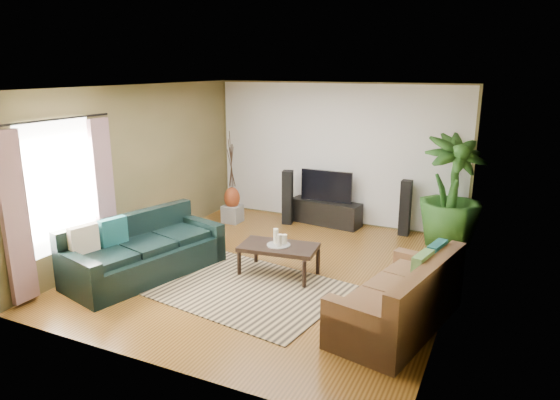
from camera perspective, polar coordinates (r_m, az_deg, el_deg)
The scene contains 28 objects.
floor at distance 7.60m, azimuth -0.65°, elevation -8.03°, with size 5.50×5.50×0.00m, color brown.
ceiling at distance 7.00m, azimuth -0.72°, elevation 12.77°, with size 5.50×5.50×0.00m, color white.
wall_back at distance 9.68m, azimuth 6.48°, elevation 5.25°, with size 5.00×5.00×0.00m, color brown.
wall_front at distance 4.95m, azimuth -14.77°, elevation -4.63°, with size 5.00×5.00×0.00m, color brown.
wall_left at distance 8.55m, azimuth -15.96°, elevation 3.48°, with size 5.50×5.50×0.00m, color brown.
wall_right at distance 6.52m, azimuth 19.50°, elevation -0.29°, with size 5.50×5.50×0.00m, color brown.
backwall_panel at distance 9.67m, azimuth 6.46°, elevation 5.24°, with size 4.90×4.90×0.00m, color white.
window_pane at distance 7.43m, azimuth -23.92°, elevation 1.47°, with size 1.80×1.80×0.00m, color white.
curtain_near at distance 7.00m, azimuth -28.02°, elevation -1.90°, with size 0.08×0.35×2.20m, color gray.
curtain_far at distance 7.94m, azimuth -19.47°, elevation 0.86°, with size 0.08×0.35×2.20m, color gray.
curtain_rod at distance 7.25m, azimuth -24.41°, elevation 8.36°, with size 0.03×0.03×1.90m, color black.
sofa_left at distance 7.55m, azimuth -15.15°, elevation -5.26°, with size 2.28×0.98×0.85m, color black.
sofa_right at distance 6.07m, azimuth 13.31°, elevation -10.25°, with size 1.96×0.88×0.85m, color brown.
area_rug at distance 7.05m, azimuth -4.38°, elevation -9.94°, with size 2.68×1.90×0.01m, color tan.
coffee_table at distance 7.37m, azimuth -0.16°, elevation -6.87°, with size 1.11×0.61×0.46m, color black.
candle_tray at distance 7.28m, azimuth -0.16°, elevation -5.15°, with size 0.34×0.34×0.02m, color gray.
candle_tall at distance 7.29m, azimuth -0.49°, elevation -4.13°, with size 0.07×0.07×0.22m, color white.
candle_mid at distance 7.20m, azimuth -0.01°, elevation -4.60°, with size 0.07×0.07×0.17m, color beige.
candle_short at distance 7.28m, azimuth 0.54°, elevation -4.50°, with size 0.07×0.07×0.14m, color silver.
tv_stand at distance 9.73m, azimuth 5.25°, elevation -1.43°, with size 1.38×0.42×0.46m, color black.
television at distance 9.60m, azimuth 5.32°, elevation 1.61°, with size 1.01×0.06×0.60m, color black.
speaker_left at distance 9.65m, azimuth 0.87°, elevation 0.31°, with size 0.19×0.21×1.05m, color black.
speaker_right at distance 9.27m, azimuth 14.13°, elevation -0.88°, with size 0.18×0.20×1.01m, color black.
potted_plant at distance 8.86m, azimuth 18.96°, elevation 0.95°, with size 1.06×1.06×1.89m, color #23501A.
plant_pot at distance 9.08m, azimuth 18.53°, elevation -4.01°, with size 0.35×0.35×0.27m, color black.
pedestal at distance 9.88m, azimuth -5.45°, elevation -1.57°, with size 0.34×0.34×0.34m, color #979794.
vase at distance 9.79m, azimuth -5.50°, elevation 0.24°, with size 0.31×0.31×0.43m, color maroon.
side_table at distance 8.85m, azimuth -13.15°, elevation -3.10°, with size 0.53×0.53×0.57m, color #985231.
Camera 1 is at (3.06, -6.29, 2.97)m, focal length 32.00 mm.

